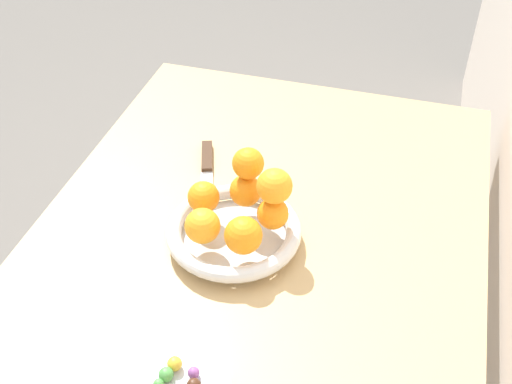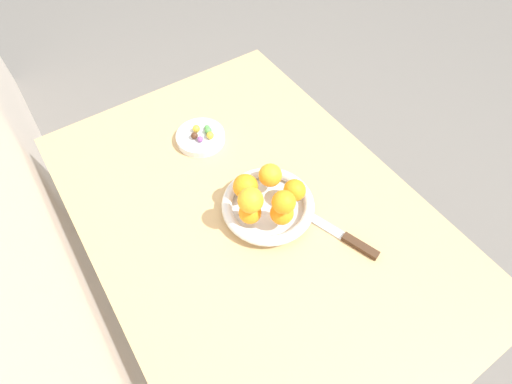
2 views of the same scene
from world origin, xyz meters
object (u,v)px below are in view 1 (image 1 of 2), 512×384
orange_6 (248,163)px  knife (207,178)px  candy_ball_0 (175,364)px  orange_2 (203,226)px  orange_0 (246,191)px  orange_5 (275,186)px  candy_ball_4 (166,375)px  orange_4 (273,214)px  candy_ball_3 (159,384)px  fruit_bowl (234,233)px  orange_1 (204,197)px  candy_ball_5 (191,372)px  orange_3 (243,235)px  dining_table (250,287)px

orange_6 → knife: bearing=-127.1°
candy_ball_0 → orange_2: bearing=-170.1°
orange_0 → orange_5: bearing=57.8°
orange_0 → candy_ball_0: bearing=0.0°
candy_ball_4 → orange_2: bearing=-171.8°
orange_4 → candy_ball_0: (0.29, -0.06, -0.03)m
orange_0 → orange_6: bearing=154.6°
candy_ball_3 → knife: size_ratio=0.06×
fruit_bowl → orange_5: (-0.02, 0.06, 0.10)m
orange_0 → candy_ball_4: size_ratio=2.67×
orange_1 → orange_6: size_ratio=1.01×
orange_2 → candy_ball_5: size_ratio=3.53×
orange_6 → candy_ball_3: bearing=-1.9°
orange_4 → knife: orange_4 is taller
orange_3 → orange_5: (-0.07, 0.03, 0.05)m
orange_1 → candy_ball_3: orange_1 is taller
orange_4 → knife: (-0.13, -0.16, -0.06)m
orange_6 → knife: (-0.08, -0.11, -0.12)m
dining_table → orange_6: 0.22m
dining_table → candy_ball_3: 0.32m
candy_ball_4 → candy_ball_5: size_ratio=1.26×
dining_table → knife: size_ratio=4.36×
candy_ball_4 → knife: (-0.44, -0.10, -0.03)m
orange_0 → orange_4: bearing=54.7°
orange_2 → fruit_bowl: bearing=140.8°
orange_3 → orange_0: bearing=-165.2°
orange_4 → candy_ball_4: orange_4 is taller
orange_0 → orange_6: size_ratio=1.03×
orange_1 → orange_4: bearing=86.9°
candy_ball_5 → orange_6: bearing=-176.4°
orange_5 → candy_ball_3: (0.33, -0.07, -0.09)m
fruit_bowl → orange_4: orange_4 is taller
orange_0 → candy_ball_3: (0.36, -0.01, -0.04)m
orange_0 → orange_4: orange_0 is taller
orange_0 → candy_ball_0: (0.33, 0.00, -0.03)m
orange_4 → dining_table: bearing=-44.4°
orange_4 → orange_5: 0.06m
orange_2 → candy_ball_3: 0.27m
knife → orange_4: bearing=51.6°
dining_table → orange_0: orange_0 is taller
fruit_bowl → candy_ball_5: size_ratio=13.84×
fruit_bowl → dining_table: bearing=66.0°
orange_0 → dining_table: bearing=21.7°
orange_3 → fruit_bowl: bearing=-147.2°
fruit_bowl → candy_ball_0: (0.27, 0.00, 0.01)m
orange_2 → orange_6: 0.13m
orange_4 → candy_ball_4: 0.32m
orange_2 → orange_6: orange_6 is taller
orange_4 → candy_ball_5: bearing=-6.6°
orange_0 → candy_ball_5: 0.34m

